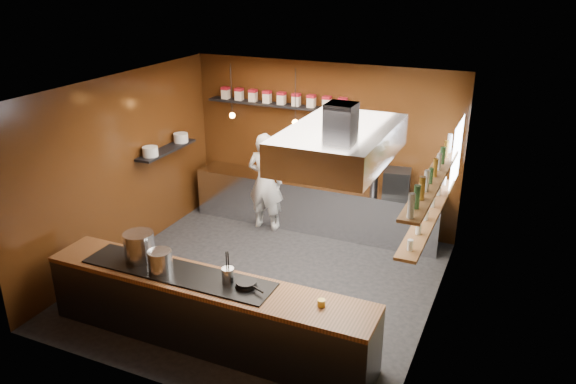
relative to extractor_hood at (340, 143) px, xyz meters
The scene contains 26 objects.
floor 2.85m from the extractor_hood, 162.90° to the left, with size 5.00×5.00×0.00m, color black.
back_wall 3.33m from the extractor_hood, 114.15° to the left, with size 5.00×5.00×0.00m, color #321B09.
left_wall 3.95m from the extractor_hood, behind, with size 5.00×5.00×0.00m, color #321B09.
right_wall 1.62m from the extractor_hood, 18.43° to the left, with size 5.00×5.00×0.00m, color brown.
ceiling 1.45m from the extractor_hood, 162.90° to the left, with size 5.00×5.00×0.00m, color silver.
window_pane 2.47m from the extractor_hood, 61.29° to the left, with size 1.00×1.00×0.00m, color white.
prep_counter 3.54m from the extractor_hood, 116.83° to the left, with size 4.60×0.65×0.90m, color silver.
pass_counter 2.70m from the extractor_hood, 137.38° to the right, with size 4.40×0.72×0.94m.
tin_shelf 3.54m from the extractor_hood, 128.56° to the left, with size 2.60×0.26×0.04m, color black.
plate_shelf 4.02m from the extractor_hood, 158.96° to the left, with size 0.30×1.40×0.04m, color black.
bottle_shelf_upper 1.38m from the extractor_hood, 33.94° to the left, with size 0.26×2.80×0.04m, color brown.
bottle_shelf_lower 1.64m from the extractor_hood, 33.94° to the left, with size 0.26×2.80×0.04m, color brown.
extractor_hood is the anchor object (origin of this frame).
pendant_left 3.44m from the extractor_hood, 142.13° to the left, with size 0.10×0.10×0.95m.
pendant_right 2.60m from the extractor_hood, 125.54° to the left, with size 0.10×0.10×0.95m.
storage_tins 3.44m from the extractor_hood, 126.60° to the left, with size 2.43×0.13×0.22m.
plate_stacks 3.99m from the extractor_hood, 158.96° to the left, with size 0.26×1.16×0.16m.
bottles 1.33m from the extractor_hood, 33.94° to the left, with size 0.06×2.66×0.24m.
wine_glasses 1.59m from the extractor_hood, 33.94° to the left, with size 0.07×2.37×0.13m.
stockpot_large 2.92m from the extractor_hood, 153.96° to the right, with size 0.40×0.40×0.38m, color #B9BBC0.
stockpot_small 2.68m from the extractor_hood, 146.02° to the right, with size 0.30×0.30×0.28m, color silver.
utensil_crock 2.11m from the extractor_hood, 129.96° to the right, with size 0.15×0.15×0.19m, color silver.
frying_pan 2.05m from the extractor_hood, 122.39° to the right, with size 0.43×0.27×0.07m.
butter_jar 1.94m from the extractor_hood, 78.74° to the right, with size 0.09×0.09×0.08m, color yellow.
espresso_machine 2.94m from the extractor_hood, 86.19° to the left, with size 0.44×0.42×0.44m, color black.
chef 3.46m from the extractor_hood, 133.96° to the left, with size 0.66×0.43×1.81m, color white.
Camera 1 is at (3.39, -6.69, 4.50)m, focal length 35.00 mm.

